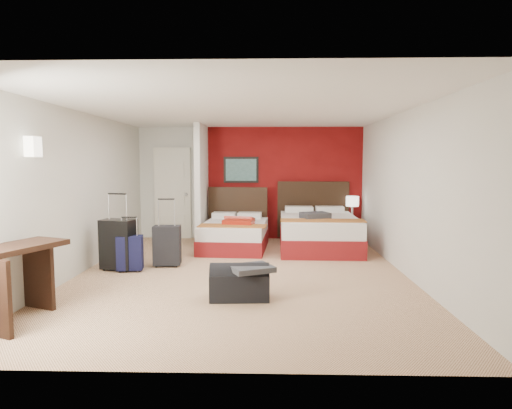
{
  "coord_description": "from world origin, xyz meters",
  "views": [
    {
      "loc": [
        0.41,
        -6.71,
        1.71
      ],
      "look_at": [
        0.2,
        0.8,
        1.0
      ],
      "focal_mm": 31.1,
      "sensor_mm": 36.0,
      "label": 1
    }
  ],
  "objects_px": {
    "nightstand": "(352,230)",
    "suitcase_navy": "(130,254)",
    "bed_right": "(318,233)",
    "red_suitcase_open": "(239,221)",
    "suitcase_black": "(119,246)",
    "duffel_bag": "(240,284)",
    "desk": "(18,283)",
    "suitcase_charcoal": "(167,247)",
    "table_lamp": "(352,208)",
    "bed_left": "(235,236)"
  },
  "relations": [
    {
      "from": "nightstand",
      "to": "suitcase_navy",
      "type": "xyz_separation_m",
      "value": [
        -3.99,
        -2.72,
        0.02
      ]
    },
    {
      "from": "bed_right",
      "to": "suitcase_navy",
      "type": "height_order",
      "value": "bed_right"
    },
    {
      "from": "red_suitcase_open",
      "to": "suitcase_black",
      "type": "bearing_deg",
      "value": -127.25
    },
    {
      "from": "red_suitcase_open",
      "to": "duffel_bag",
      "type": "height_order",
      "value": "red_suitcase_open"
    },
    {
      "from": "nightstand",
      "to": "desk",
      "type": "height_order",
      "value": "desk"
    },
    {
      "from": "suitcase_navy",
      "to": "suitcase_charcoal",
      "type": "bearing_deg",
      "value": 28.31
    },
    {
      "from": "nightstand",
      "to": "suitcase_navy",
      "type": "height_order",
      "value": "suitcase_navy"
    },
    {
      "from": "table_lamp",
      "to": "suitcase_navy",
      "type": "relative_size",
      "value": 0.91
    },
    {
      "from": "table_lamp",
      "to": "suitcase_black",
      "type": "distance_m",
      "value": 4.97
    },
    {
      "from": "bed_right",
      "to": "suitcase_black",
      "type": "height_order",
      "value": "suitcase_black"
    },
    {
      "from": "nightstand",
      "to": "desk",
      "type": "bearing_deg",
      "value": -133.94
    },
    {
      "from": "red_suitcase_open",
      "to": "desk",
      "type": "relative_size",
      "value": 0.77
    },
    {
      "from": "nightstand",
      "to": "table_lamp",
      "type": "relative_size",
      "value": 1.03
    },
    {
      "from": "nightstand",
      "to": "suitcase_navy",
      "type": "relative_size",
      "value": 0.94
    },
    {
      "from": "duffel_bag",
      "to": "bed_left",
      "type": "bearing_deg",
      "value": 92.39
    },
    {
      "from": "bed_right",
      "to": "table_lamp",
      "type": "distance_m",
      "value": 1.23
    },
    {
      "from": "bed_right",
      "to": "suitcase_black",
      "type": "xyz_separation_m",
      "value": [
        -3.38,
        -1.82,
        0.07
      ]
    },
    {
      "from": "desk",
      "to": "table_lamp",
      "type": "bearing_deg",
      "value": 68.9
    },
    {
      "from": "red_suitcase_open",
      "to": "duffel_bag",
      "type": "distance_m",
      "value": 3.18
    },
    {
      "from": "suitcase_navy",
      "to": "bed_left",
      "type": "bearing_deg",
      "value": 43.88
    },
    {
      "from": "bed_right",
      "to": "bed_left",
      "type": "bearing_deg",
      "value": -177.6
    },
    {
      "from": "nightstand",
      "to": "suitcase_black",
      "type": "distance_m",
      "value": 4.96
    },
    {
      "from": "red_suitcase_open",
      "to": "duffel_bag",
      "type": "bearing_deg",
      "value": -76.37
    },
    {
      "from": "bed_left",
      "to": "suitcase_charcoal",
      "type": "xyz_separation_m",
      "value": [
        -1.0,
        -1.51,
        0.06
      ]
    },
    {
      "from": "bed_right",
      "to": "duffel_bag",
      "type": "height_order",
      "value": "bed_right"
    },
    {
      "from": "suitcase_navy",
      "to": "desk",
      "type": "relative_size",
      "value": 0.53
    },
    {
      "from": "table_lamp",
      "to": "suitcase_charcoal",
      "type": "bearing_deg",
      "value": -145.83
    },
    {
      "from": "nightstand",
      "to": "suitcase_charcoal",
      "type": "xyz_separation_m",
      "value": [
        -3.48,
        -2.36,
        0.07
      ]
    },
    {
      "from": "bed_left",
      "to": "red_suitcase_open",
      "type": "height_order",
      "value": "red_suitcase_open"
    },
    {
      "from": "suitcase_charcoal",
      "to": "desk",
      "type": "bearing_deg",
      "value": -114.79
    },
    {
      "from": "bed_right",
      "to": "red_suitcase_open",
      "type": "height_order",
      "value": "bed_right"
    },
    {
      "from": "bed_right",
      "to": "duffel_bag",
      "type": "bearing_deg",
      "value": -111.23
    },
    {
      "from": "suitcase_navy",
      "to": "duffel_bag",
      "type": "height_order",
      "value": "suitcase_navy"
    },
    {
      "from": "bed_left",
      "to": "nightstand",
      "type": "relative_size",
      "value": 3.5
    },
    {
      "from": "table_lamp",
      "to": "red_suitcase_open",
      "type": "bearing_deg",
      "value": -158.18
    },
    {
      "from": "red_suitcase_open",
      "to": "suitcase_black",
      "type": "xyz_separation_m",
      "value": [
        -1.81,
        -1.69,
        -0.19
      ]
    },
    {
      "from": "table_lamp",
      "to": "duffel_bag",
      "type": "bearing_deg",
      "value": -117.84
    },
    {
      "from": "suitcase_black",
      "to": "suitcase_navy",
      "type": "bearing_deg",
      "value": -8.94
    },
    {
      "from": "suitcase_navy",
      "to": "duffel_bag",
      "type": "xyz_separation_m",
      "value": [
        1.82,
        -1.38,
        -0.08
      ]
    },
    {
      "from": "bed_left",
      "to": "desk",
      "type": "distance_m",
      "value": 4.57
    },
    {
      "from": "red_suitcase_open",
      "to": "suitcase_charcoal",
      "type": "xyz_separation_m",
      "value": [
        -1.1,
        -1.41,
        -0.26
      ]
    },
    {
      "from": "nightstand",
      "to": "desk",
      "type": "distance_m",
      "value": 6.69
    },
    {
      "from": "red_suitcase_open",
      "to": "duffel_bag",
      "type": "relative_size",
      "value": 1.05
    },
    {
      "from": "red_suitcase_open",
      "to": "table_lamp",
      "type": "height_order",
      "value": "table_lamp"
    },
    {
      "from": "bed_left",
      "to": "suitcase_navy",
      "type": "distance_m",
      "value": 2.4
    },
    {
      "from": "red_suitcase_open",
      "to": "nightstand",
      "type": "bearing_deg",
      "value": 31.62
    },
    {
      "from": "bed_left",
      "to": "suitcase_charcoal",
      "type": "distance_m",
      "value": 1.81
    },
    {
      "from": "bed_left",
      "to": "nightstand",
      "type": "height_order",
      "value": "bed_left"
    },
    {
      "from": "bed_right",
      "to": "red_suitcase_open",
      "type": "xyz_separation_m",
      "value": [
        -1.56,
        -0.14,
        0.25
      ]
    },
    {
      "from": "desk",
      "to": "red_suitcase_open",
      "type": "bearing_deg",
      "value": 83.19
    }
  ]
}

